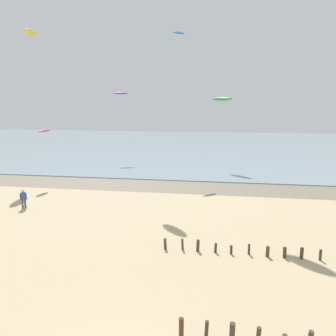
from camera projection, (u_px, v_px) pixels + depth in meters
wet_sand_strip at (190, 187)px, 35.94m from camera, size 120.00×5.58×0.01m
sea at (205, 145)px, 72.57m from camera, size 160.00×70.00×0.10m
groyne_mid at (307, 254)px, 19.23m from camera, size 16.64×0.35×0.75m
person_nearest_camera at (23, 198)px, 28.45m from camera, size 0.41×0.45×1.71m
kite_aloft_2 at (44, 131)px, 36.11m from camera, size 0.87×1.94×0.43m
kite_aloft_3 at (121, 93)px, 51.85m from camera, size 2.39×1.54×0.41m
kite_aloft_4 at (179, 33)px, 42.03m from camera, size 1.70×1.66×0.30m
kite_aloft_5 at (30, 32)px, 39.33m from camera, size 1.54×3.25×0.71m
kite_aloft_7 at (222, 99)px, 45.71m from camera, size 3.35×3.16×0.70m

